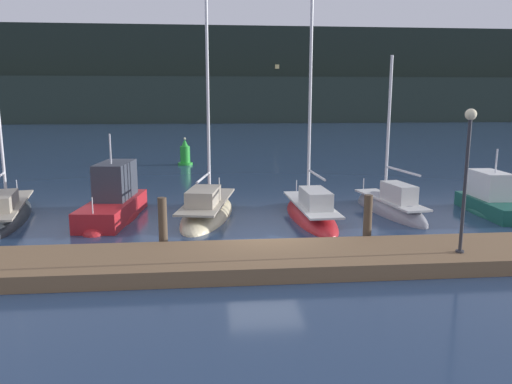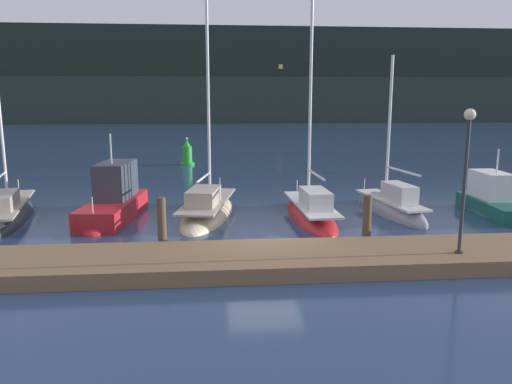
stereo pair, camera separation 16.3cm
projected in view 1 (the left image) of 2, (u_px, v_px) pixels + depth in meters
name	position (u px, v px, depth m)	size (l,w,h in m)	color
ground_plane	(265.00, 244.00, 16.79)	(400.00, 400.00, 0.00)	navy
dock	(274.00, 260.00, 14.53)	(26.40, 2.80, 0.45)	brown
mooring_pile_1	(163.00, 226.00, 15.71)	(0.28, 0.28, 1.80)	#4C3D2D
mooring_pile_2	(368.00, 221.00, 16.34)	(0.28, 0.28, 1.76)	#4C3D2D
sailboat_berth_1	(5.00, 216.00, 20.24)	(3.12, 7.31, 8.78)	#2D3338
motorboat_berth_2	(114.00, 208.00, 20.30)	(2.39, 5.68, 4.02)	red
sailboat_berth_3	(207.00, 213.00, 20.66)	(3.00, 6.66, 9.69)	beige
sailboat_berth_4	(311.00, 215.00, 20.28)	(1.74, 6.20, 9.22)	red
sailboat_berth_5	(390.00, 210.00, 21.26)	(2.07, 5.72, 7.36)	gray
motorboat_berth_6	(492.00, 206.00, 21.09)	(1.73, 4.58, 3.21)	#195647
channel_buoy	(185.00, 155.00, 36.15)	(1.06, 1.06, 1.98)	green
dock_lamppost	(467.00, 158.00, 13.96)	(0.32, 0.32, 4.13)	#2D2D33
hillside_backdrop	(225.00, 79.00, 103.01)	(240.00, 23.00, 18.22)	#1E2823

